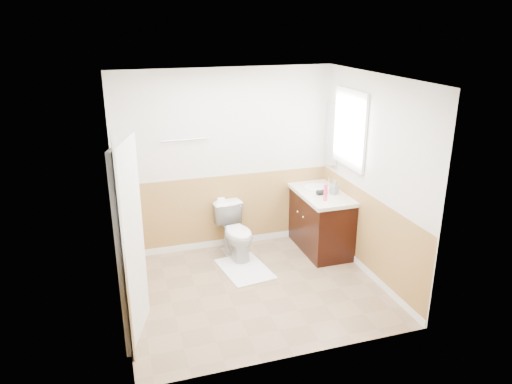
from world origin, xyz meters
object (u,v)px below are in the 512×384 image
object	(u,v)px
vanity_cabinet	(320,222)
soap_dispenser	(334,187)
bath_mat	(245,269)
toilet	(236,232)
lotion_bottle	(326,192)

from	to	relation	value
vanity_cabinet	soap_dispenser	world-z (taller)	soap_dispenser
bath_mat	soap_dispenser	world-z (taller)	soap_dispenser
toilet	lotion_bottle	size ratio (longest dim) A/B	3.26
bath_mat	lotion_bottle	world-z (taller)	lotion_bottle
bath_mat	lotion_bottle	distance (m)	1.45
lotion_bottle	vanity_cabinet	bearing A→B (deg)	73.05
vanity_cabinet	lotion_bottle	world-z (taller)	lotion_bottle
bath_mat	lotion_bottle	bearing A→B (deg)	-1.25
toilet	soap_dispenser	bearing A→B (deg)	-19.00
lotion_bottle	bath_mat	bearing A→B (deg)	178.75
vanity_cabinet	lotion_bottle	distance (m)	0.66
bath_mat	vanity_cabinet	distance (m)	1.29
bath_mat	soap_dispenser	bearing A→B (deg)	7.19
bath_mat	soap_dispenser	distance (m)	1.62
bath_mat	vanity_cabinet	bearing A→B (deg)	14.34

